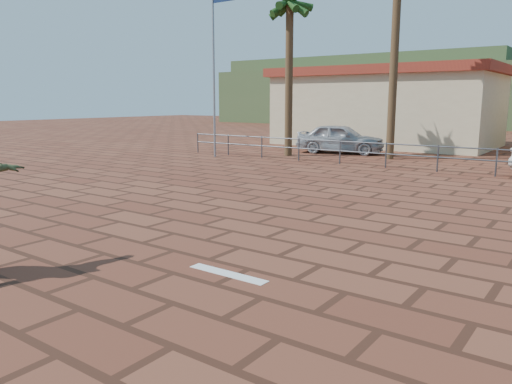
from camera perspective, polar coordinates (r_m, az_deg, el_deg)
ground at (r=9.08m, az=-1.87°, el=-6.39°), size 120.00×120.00×0.00m
paint_stripe at (r=7.77m, az=-3.23°, el=-9.31°), size 1.40×0.22×0.01m
guardrail at (r=19.69m, az=20.09°, el=4.13°), size 24.06×0.06×1.00m
flagpole at (r=23.54m, az=-4.64°, el=15.30°), size 1.30×0.10×8.00m
palm_far_left at (r=24.43m, az=3.89°, el=20.32°), size 2.40×2.40×8.25m
building_west at (r=31.01m, az=14.69°, el=9.46°), size 12.60×7.60×4.50m
hill_back at (r=68.56m, az=12.68°, el=11.33°), size 35.00×14.00×8.00m
car_silver at (r=25.58m, az=9.63°, el=6.05°), size 4.59×2.60×1.47m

